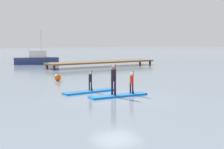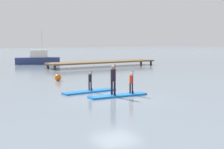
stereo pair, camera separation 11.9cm
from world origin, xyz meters
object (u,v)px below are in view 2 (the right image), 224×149
at_px(paddler_adult, 113,78).
at_px(motor_boat_small_navy, 38,59).
at_px(paddler_child_solo, 90,80).
at_px(paddler_child_front, 131,82).
at_px(paddleboard_far, 118,95).
at_px(mooring_buoy_near, 58,77).
at_px(paddleboard_near, 90,91).

distance_m(paddler_adult, motor_boat_small_navy, 26.43).
height_order(paddler_adult, motor_boat_small_navy, motor_boat_small_navy).
distance_m(paddler_child_solo, paddler_child_front, 2.66).
distance_m(paddleboard_far, mooring_buoy_near, 8.19).
bearing_deg(motor_boat_small_navy, paddleboard_near, -101.79).
height_order(paddler_child_solo, mooring_buoy_near, paddler_child_solo).
distance_m(paddler_adult, paddler_child_front, 1.20).
relative_size(paddler_adult, mooring_buoy_near, 3.40).
xyz_separation_m(paddleboard_far, motor_boat_small_navy, (4.33, 26.04, 0.63)).
height_order(paddleboard_far, paddler_child_front, paddler_child_front).
relative_size(motor_boat_small_navy, mooring_buoy_near, 11.46).
xyz_separation_m(paddler_adult, paddler_child_front, (1.16, -0.12, -0.27)).
height_order(paddler_child_solo, paddler_adult, paddler_adult).
height_order(paddler_child_solo, motor_boat_small_navy, motor_boat_small_navy).
bearing_deg(paddler_adult, paddler_child_solo, 98.83).
distance_m(paddleboard_far, paddler_child_front, 1.12).
height_order(paddleboard_near, paddleboard_far, same).
bearing_deg(paddler_child_front, motor_boat_small_navy, 82.38).
xyz_separation_m(paddler_adult, motor_boat_small_navy, (4.66, 26.02, -0.37)).
relative_size(paddleboard_near, paddler_child_front, 2.65).
xyz_separation_m(paddleboard_far, mooring_buoy_near, (-0.22, 8.19, 0.21)).
xyz_separation_m(paddler_child_front, motor_boat_small_navy, (3.50, 26.13, -0.10)).
height_order(paddler_adult, paddler_child_front, paddler_adult).
bearing_deg(paddler_child_solo, mooring_buoy_near, 85.97).
height_order(paddleboard_near, paddler_child_front, paddler_child_front).
bearing_deg(paddleboard_near, motor_boat_small_navy, 78.21).
bearing_deg(paddleboard_near, mooring_buoy_near, 85.87).
relative_size(paddleboard_far, mooring_buoy_near, 6.83).
bearing_deg(paddleboard_far, paddler_child_front, -6.31).
relative_size(paddler_child_front, mooring_buoy_near, 2.57).
relative_size(paddleboard_far, motor_boat_small_navy, 0.60).
distance_m(paddleboard_far, motor_boat_small_navy, 26.41).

